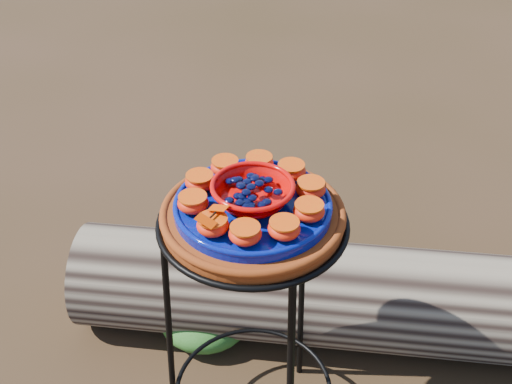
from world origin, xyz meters
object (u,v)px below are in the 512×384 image
Objects in this scene: cobalt_plate at (253,207)px; red_bowl at (253,194)px; driftwood_log at (359,297)px; terracotta_saucer at (253,217)px; plant_stand at (253,336)px.

cobalt_plate is 2.00× the size of red_bowl.
red_bowl is 0.76m from driftwood_log.
terracotta_saucer is 0.22× the size of driftwood_log.
terracotta_saucer is 1.17× the size of cobalt_plate.
cobalt_plate reaches higher than driftwood_log.
driftwood_log is at bearing 82.97° from cobalt_plate.
driftwood_log is (0.06, 0.45, -0.58)m from cobalt_plate.
plant_stand is at bearing -97.03° from driftwood_log.
terracotta_saucer is 0.03m from cobalt_plate.
red_bowl reaches higher than driftwood_log.
terracotta_saucer is 2.33× the size of red_bowl.
driftwood_log is at bearing 82.97° from plant_stand.
red_bowl is at bearing 0.00° from terracotta_saucer.
cobalt_plate is at bearing -97.03° from driftwood_log.
terracotta_saucer reaches higher than driftwood_log.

